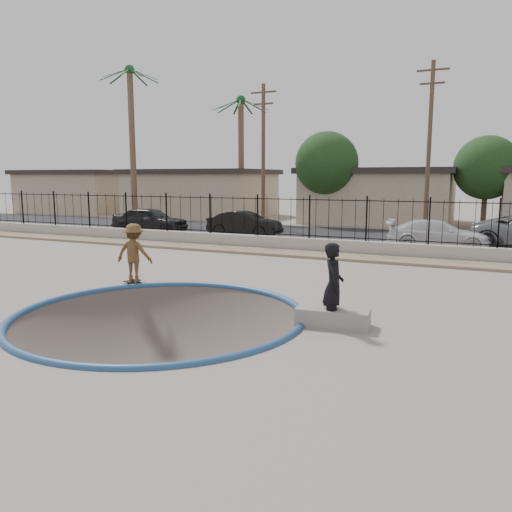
{
  "coord_description": "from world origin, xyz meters",
  "views": [
    {
      "loc": [
        6.85,
        -10.6,
        3.28
      ],
      "look_at": [
        1.17,
        2.0,
        1.08
      ],
      "focal_mm": 35.0,
      "sensor_mm": 36.0,
      "label": 1
    }
  ],
  "objects_px": {
    "skater": "(134,256)",
    "videographer": "(333,285)",
    "skateboard": "(135,282)",
    "concrete_ledge": "(333,317)",
    "car_c": "(438,234)",
    "car_b": "(245,224)",
    "car_a": "(150,220)"
  },
  "relations": [
    {
      "from": "skater",
      "to": "videographer",
      "type": "relative_size",
      "value": 0.95
    },
    {
      "from": "skateboard",
      "to": "concrete_ledge",
      "type": "distance_m",
      "value": 6.96
    },
    {
      "from": "skater",
      "to": "videographer",
      "type": "xyz_separation_m",
      "value": [
        6.75,
        -1.74,
        0.04
      ]
    },
    {
      "from": "car_c",
      "to": "car_b",
      "type": "bearing_deg",
      "value": 79.61
    },
    {
      "from": "skateboard",
      "to": "car_b",
      "type": "xyz_separation_m",
      "value": [
        -2.32,
        12.68,
        0.66
      ]
    },
    {
      "from": "videographer",
      "to": "car_c",
      "type": "bearing_deg",
      "value": -26.93
    },
    {
      "from": "skater",
      "to": "videographer",
      "type": "bearing_deg",
      "value": 155.75
    },
    {
      "from": "skateboard",
      "to": "car_c",
      "type": "xyz_separation_m",
      "value": [
        7.86,
        11.8,
        0.63
      ]
    },
    {
      "from": "skateboard",
      "to": "videographer",
      "type": "relative_size",
      "value": 0.46
    },
    {
      "from": "skateboard",
      "to": "car_a",
      "type": "xyz_separation_m",
      "value": [
        -8.04,
        11.8,
        0.73
      ]
    },
    {
      "from": "car_b",
      "to": "car_a",
      "type": "bearing_deg",
      "value": 98.15
    },
    {
      "from": "skateboard",
      "to": "car_b",
      "type": "relative_size",
      "value": 0.21
    },
    {
      "from": "videographer",
      "to": "car_c",
      "type": "relative_size",
      "value": 0.42
    },
    {
      "from": "skateboard",
      "to": "car_a",
      "type": "distance_m",
      "value": 14.29
    },
    {
      "from": "videographer",
      "to": "car_b",
      "type": "distance_m",
      "value": 17.04
    },
    {
      "from": "car_b",
      "to": "car_c",
      "type": "height_order",
      "value": "car_b"
    },
    {
      "from": "concrete_ledge",
      "to": "car_a",
      "type": "bearing_deg",
      "value": 137.57
    },
    {
      "from": "skater",
      "to": "videographer",
      "type": "distance_m",
      "value": 6.97
    },
    {
      "from": "concrete_ledge",
      "to": "car_c",
      "type": "distance_m",
      "value": 13.57
    },
    {
      "from": "concrete_ledge",
      "to": "car_b",
      "type": "relative_size",
      "value": 0.39
    },
    {
      "from": "skateboard",
      "to": "videographer",
      "type": "height_order",
      "value": "videographer"
    },
    {
      "from": "concrete_ledge",
      "to": "car_a",
      "type": "relative_size",
      "value": 0.36
    },
    {
      "from": "videographer",
      "to": "car_c",
      "type": "distance_m",
      "value": 13.59
    },
    {
      "from": "car_a",
      "to": "skater",
      "type": "bearing_deg",
      "value": -151.34
    },
    {
      "from": "car_a",
      "to": "skateboard",
      "type": "bearing_deg",
      "value": -151.34
    },
    {
      "from": "skater",
      "to": "concrete_ledge",
      "type": "height_order",
      "value": "skater"
    },
    {
      "from": "car_a",
      "to": "concrete_ledge",
      "type": "bearing_deg",
      "value": -138.03
    },
    {
      "from": "skater",
      "to": "skateboard",
      "type": "distance_m",
      "value": 0.83
    },
    {
      "from": "concrete_ledge",
      "to": "car_b",
      "type": "height_order",
      "value": "car_b"
    },
    {
      "from": "videographer",
      "to": "car_b",
      "type": "bearing_deg",
      "value": 9.93
    },
    {
      "from": "car_a",
      "to": "car_c",
      "type": "height_order",
      "value": "car_a"
    },
    {
      "from": "concrete_ledge",
      "to": "car_a",
      "type": "xyz_separation_m",
      "value": [
        -14.78,
        13.51,
        0.59
      ]
    }
  ]
}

